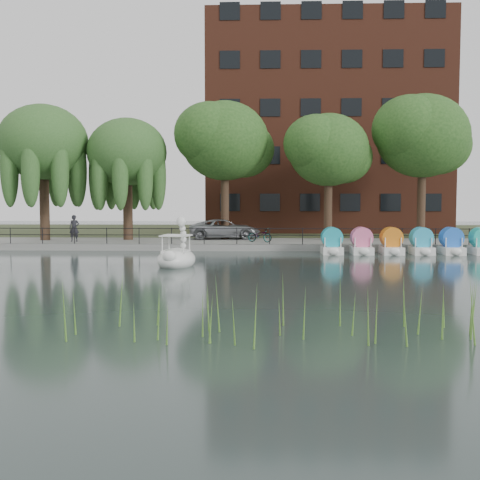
{
  "coord_description": "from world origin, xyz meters",
  "views": [
    {
      "loc": [
        1.4,
        -23.25,
        3.21
      ],
      "look_at": [
        0.5,
        4.0,
        1.3
      ],
      "focal_mm": 45.0,
      "sensor_mm": 36.0,
      "label": 1
    }
  ],
  "objects_px": {
    "pedestrian": "(74,226)",
    "swan_boat": "(177,255)",
    "bicycle": "(260,234)",
    "minivan": "(225,228)"
  },
  "relations": [
    {
      "from": "minivan",
      "to": "swan_boat",
      "type": "xyz_separation_m",
      "value": [
        -1.51,
        -13.02,
        -0.67
      ]
    },
    {
      "from": "minivan",
      "to": "bicycle",
      "type": "relative_size",
      "value": 3.26
    },
    {
      "from": "minivan",
      "to": "bicycle",
      "type": "xyz_separation_m",
      "value": [
        2.42,
        -2.86,
        -0.28
      ]
    },
    {
      "from": "bicycle",
      "to": "pedestrian",
      "type": "distance_m",
      "value": 11.99
    },
    {
      "from": "pedestrian",
      "to": "swan_boat",
      "type": "height_order",
      "value": "pedestrian"
    },
    {
      "from": "bicycle",
      "to": "swan_boat",
      "type": "height_order",
      "value": "swan_boat"
    },
    {
      "from": "bicycle",
      "to": "swan_boat",
      "type": "relative_size",
      "value": 0.58
    },
    {
      "from": "minivan",
      "to": "bicycle",
      "type": "height_order",
      "value": "minivan"
    },
    {
      "from": "minivan",
      "to": "pedestrian",
      "type": "xyz_separation_m",
      "value": [
        -9.57,
        -2.8,
        0.21
      ]
    },
    {
      "from": "pedestrian",
      "to": "swan_boat",
      "type": "relative_size",
      "value": 0.67
    }
  ]
}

